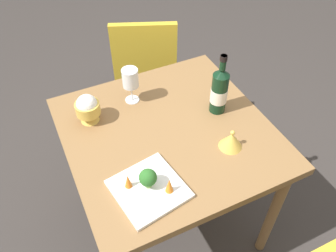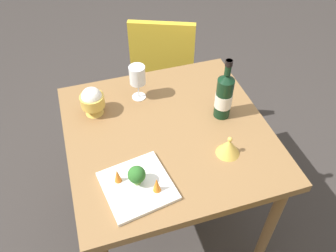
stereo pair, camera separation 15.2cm
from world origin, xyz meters
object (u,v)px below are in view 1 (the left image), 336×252
at_px(rice_bowl_lid, 231,140).
at_px(carrot_garnish_right, 169,185).
at_px(wine_glass, 130,79).
at_px(serving_plate, 149,189).
at_px(rice_bowl, 88,108).
at_px(carrot_garnish_left, 128,181).
at_px(broccoli_floret, 148,178).
at_px(wine_bottle, 219,90).
at_px(chair_by_wall, 145,62).

distance_m(rice_bowl_lid, carrot_garnish_right, 0.35).
relative_size(wine_glass, serving_plate, 0.62).
bearing_deg(carrot_garnish_right, rice_bowl, 106.97).
bearing_deg(serving_plate, carrot_garnish_right, -34.70).
relative_size(carrot_garnish_left, carrot_garnish_right, 0.93).
height_order(serving_plate, broccoli_floret, broccoli_floret).
bearing_deg(serving_plate, broccoli_floret, 70.49).
distance_m(wine_bottle, carrot_garnish_right, 0.52).
bearing_deg(wine_glass, rice_bowl, -168.37).
bearing_deg(chair_by_wall, carrot_garnish_left, -93.01).
height_order(wine_bottle, broccoli_floret, wine_bottle).
relative_size(wine_glass, carrot_garnish_right, 2.61).
relative_size(chair_by_wall, rice_bowl_lid, 8.50).
bearing_deg(carrot_garnish_left, carrot_garnish_right, -33.18).
xyz_separation_m(serving_plate, carrot_garnish_right, (0.07, -0.04, 0.04)).
bearing_deg(rice_bowl, serving_plate, -78.96).
relative_size(wine_bottle, carrot_garnish_right, 4.40).
xyz_separation_m(rice_bowl, serving_plate, (0.09, -0.47, -0.07)).
bearing_deg(carrot_garnish_left, rice_bowl_lid, 1.85).
distance_m(rice_bowl_lid, broccoli_floret, 0.40).
height_order(broccoli_floret, carrot_garnish_right, broccoli_floret).
xyz_separation_m(rice_bowl, rice_bowl_lid, (0.49, -0.41, -0.04)).
xyz_separation_m(rice_bowl_lid, carrot_garnish_left, (-0.47, -0.02, 0.01)).
bearing_deg(rice_bowl, carrot_garnish_right, -73.03).
relative_size(rice_bowl, broccoli_floret, 1.65).
bearing_deg(chair_by_wall, wine_glass, -95.21).
relative_size(rice_bowl_lid, carrot_garnish_left, 1.56).
bearing_deg(broccoli_floret, carrot_garnish_left, 155.19).
bearing_deg(wine_glass, chair_by_wall, 62.32).
height_order(wine_bottle, carrot_garnish_left, wine_bottle).
bearing_deg(broccoli_floret, wine_bottle, 29.94).
height_order(chair_by_wall, carrot_garnish_right, chair_by_wall).
height_order(rice_bowl_lid, broccoli_floret, broccoli_floret).
height_order(chair_by_wall, rice_bowl_lid, chair_by_wall).
bearing_deg(broccoli_floret, chair_by_wall, 68.31).
xyz_separation_m(chair_by_wall, broccoli_floret, (-0.42, -1.05, 0.28)).
height_order(wine_bottle, wine_glass, wine_bottle).
relative_size(rice_bowl, carrot_garnish_left, 2.22).
bearing_deg(wine_glass, broccoli_floret, -104.52).
distance_m(wine_glass, carrot_garnish_left, 0.52).
xyz_separation_m(wine_bottle, rice_bowl_lid, (-0.07, -0.22, -0.08)).
height_order(rice_bowl, serving_plate, rice_bowl).
distance_m(wine_glass, rice_bowl, 0.24).
bearing_deg(carrot_garnish_left, broccoli_floret, -24.81).
xyz_separation_m(wine_bottle, broccoli_floret, (-0.46, -0.27, -0.05)).
xyz_separation_m(chair_by_wall, rice_bowl, (-0.51, -0.60, 0.29)).
xyz_separation_m(chair_by_wall, wine_glass, (-0.29, -0.55, 0.35)).
distance_m(serving_plate, broccoli_floret, 0.06).
distance_m(chair_by_wall, carrot_garnish_left, 1.16).
bearing_deg(broccoli_floret, wine_glass, 75.48).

